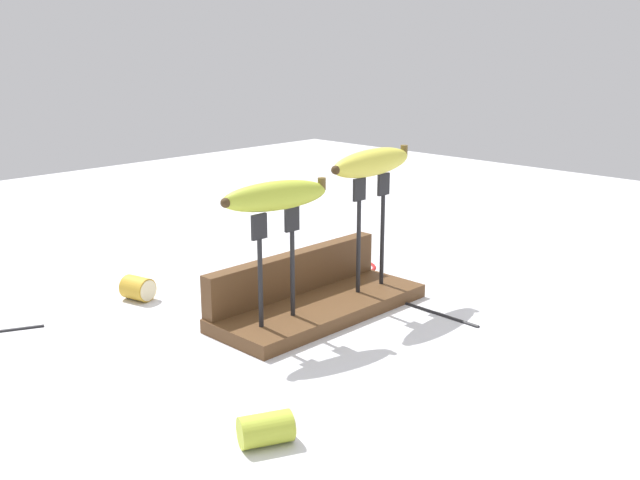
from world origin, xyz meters
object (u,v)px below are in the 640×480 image
object	(u,v)px
banana_chunk_near	(267,429)
wire_coil	(350,266)
fork_stand_right	(371,222)
banana_raised_right	(372,162)
banana_chunk_far	(138,288)
banana_raised_left	(275,196)
fork_fallen_far	(417,306)
fork_stand_left	(276,255)

from	to	relation	value
banana_chunk_near	wire_coil	size ratio (longest dim) A/B	0.68
fork_stand_right	banana_raised_right	bearing A→B (deg)	-175.85
banana_chunk_near	banana_chunk_far	bearing A→B (deg)	72.86
banana_chunk_far	banana_raised_right	bearing A→B (deg)	-45.84
banana_raised_left	fork_fallen_far	bearing A→B (deg)	-18.79
banana_chunk_near	banana_chunk_far	size ratio (longest dim) A/B	1.21
banana_raised_right	wire_coil	bearing A→B (deg)	52.22
banana_raised_left	fork_stand_right	bearing A→B (deg)	-0.00
fork_fallen_far	banana_chunk_near	world-z (taller)	banana_chunk_near
fork_stand_left	banana_raised_right	world-z (taller)	banana_raised_right
banana_raised_right	wire_coil	distance (m)	0.29
banana_raised_left	banana_chunk_near	xyz separation A→B (m)	(-0.21, -0.22, -0.19)
fork_fallen_far	wire_coil	xyz separation A→B (m)	(0.09, 0.22, -0.00)
banana_chunk_far	fork_fallen_far	bearing A→B (deg)	-50.40
banana_raised_left	wire_coil	world-z (taller)	banana_raised_left
fork_fallen_far	banana_chunk_far	distance (m)	0.46
fork_stand_right	banana_raised_left	bearing A→B (deg)	180.00
banana_raised_right	banana_chunk_far	size ratio (longest dim) A/B	3.53
banana_raised_left	banana_chunk_far	size ratio (longest dim) A/B	3.08
fork_stand_right	banana_raised_left	xyz separation A→B (m)	(-0.21, 0.00, 0.07)
wire_coil	banana_raised_left	bearing A→B (deg)	-155.74
wire_coil	banana_chunk_far	bearing A→B (deg)	160.74
fork_stand_right	fork_fallen_far	bearing A→B (deg)	-71.96
banana_chunk_far	wire_coil	xyz separation A→B (m)	(0.38, -0.13, -0.02)
fork_fallen_far	banana_chunk_near	distance (m)	0.47
banana_raised_right	wire_coil	world-z (taller)	banana_raised_right
fork_stand_right	wire_coil	size ratio (longest dim) A/B	1.90
fork_stand_right	banana_chunk_far	size ratio (longest dim) A/B	3.39
fork_stand_left	fork_fallen_far	world-z (taller)	fork_stand_left
fork_stand_right	wire_coil	bearing A→B (deg)	52.23
fork_fallen_far	wire_coil	distance (m)	0.24
fork_stand_right	banana_raised_right	xyz separation A→B (m)	(-0.00, -0.00, 0.10)
fork_stand_left	banana_chunk_far	distance (m)	0.30
wire_coil	banana_chunk_near	bearing A→B (deg)	-145.95
banana_raised_right	banana_chunk_far	distance (m)	0.44
fork_stand_right	banana_raised_left	size ratio (longest dim) A/B	1.10
banana_chunk_far	banana_raised_left	bearing A→B (deg)	-77.56
fork_stand_right	banana_chunk_near	world-z (taller)	fork_stand_right
fork_stand_left	fork_fallen_far	distance (m)	0.27
fork_stand_right	banana_chunk_near	xyz separation A→B (m)	(-0.42, -0.22, -0.12)
banana_chunk_far	wire_coil	distance (m)	0.40
fork_stand_right	banana_raised_right	size ratio (longest dim) A/B	0.96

